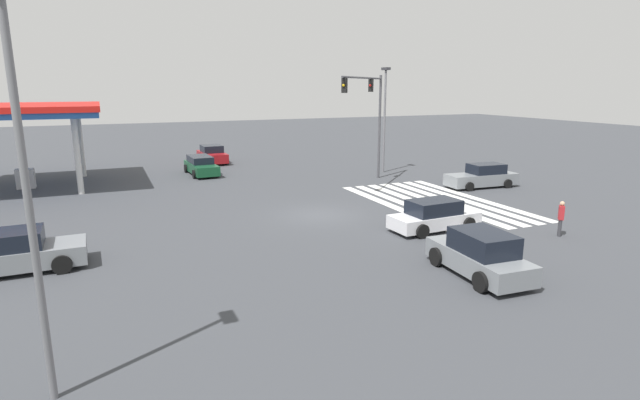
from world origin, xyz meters
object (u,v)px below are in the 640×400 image
at_px(car_4, 19,253).
at_px(car_6, 434,216).
at_px(car_3, 480,255).
at_px(street_light_pole_a, 385,110).
at_px(pedestrian, 561,217).
at_px(car_5, 212,155).
at_px(traffic_signal_mast, 371,105).
at_px(car_2, 201,166).
at_px(street_light_pole_b, 24,168).
at_px(car_0, 482,177).

height_order(car_4, car_6, car_4).
xyz_separation_m(car_3, street_light_pole_a, (20.51, -8.12, 4.04)).
distance_m(car_3, pedestrian, 7.07).
bearing_deg(car_5, traffic_signal_mast, 28.46).
distance_m(traffic_signal_mast, car_2, 13.93).
xyz_separation_m(car_4, pedestrian, (-4.75, -21.89, 0.19)).
bearing_deg(car_4, street_light_pole_b, -80.60).
bearing_deg(car_3, traffic_signal_mast, -12.44).
xyz_separation_m(car_2, street_light_pole_b, (-27.22, 8.22, 4.43)).
relative_size(traffic_signal_mast, car_5, 1.74).
relative_size(car_4, pedestrian, 2.76).
bearing_deg(pedestrian, car_6, 8.80).
relative_size(car_4, car_5, 1.05).
xyz_separation_m(pedestrian, street_light_pole_a, (18.15, -1.46, 3.91)).
height_order(pedestrian, street_light_pole_a, street_light_pole_a).
xyz_separation_m(car_2, pedestrian, (-22.81, -11.95, 0.22)).
relative_size(car_3, street_light_pole_a, 0.54).
distance_m(traffic_signal_mast, car_4, 22.65).
height_order(car_0, street_light_pole_a, street_light_pole_a).
bearing_deg(car_5, street_light_pole_b, -19.09).
relative_size(car_3, car_4, 0.98).
bearing_deg(car_2, car_4, -31.60).
distance_m(car_0, street_light_pole_a, 9.37).
xyz_separation_m(car_4, street_light_pole_b, (-9.16, -1.73, 4.41)).
height_order(car_6, street_light_pole_a, street_light_pole_a).
bearing_deg(car_3, pedestrian, -67.05).
xyz_separation_m(car_5, street_light_pole_a, (-10.06, -11.44, 4.07)).
height_order(car_6, pedestrian, pedestrian).
bearing_deg(car_0, car_5, -46.82).
bearing_deg(car_6, pedestrian, -36.16).
relative_size(car_4, street_light_pole_b, 0.52).
height_order(traffic_signal_mast, car_3, traffic_signal_mast).
relative_size(car_0, pedestrian, 3.06).
bearing_deg(car_4, car_0, 10.56).
xyz_separation_m(traffic_signal_mast, car_6, (-11.26, 2.74, -4.69)).
bearing_deg(street_light_pole_a, car_0, -158.85).
bearing_deg(car_0, traffic_signal_mast, -28.16).
bearing_deg(street_light_pole_a, car_4, 119.85).
relative_size(traffic_signal_mast, car_4, 1.66).
height_order(car_3, car_5, car_3).
height_order(traffic_signal_mast, car_6, traffic_signal_mast).
xyz_separation_m(car_2, street_light_pole_a, (-4.67, -13.40, 4.13)).
height_order(car_6, street_light_pole_b, street_light_pole_b).
distance_m(pedestrian, street_light_pole_b, 21.07).
bearing_deg(car_3, car_2, 15.25).
bearing_deg(traffic_signal_mast, car_5, -104.78).
height_order(traffic_signal_mast, car_4, traffic_signal_mast).
relative_size(car_6, street_light_pole_a, 0.55).
relative_size(car_3, car_5, 1.03).
bearing_deg(street_light_pole_b, car_6, -64.20).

